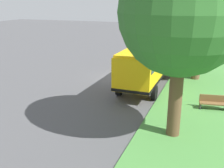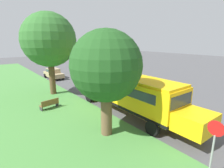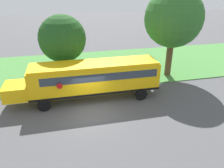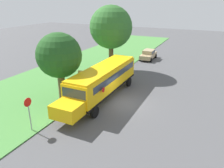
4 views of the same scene
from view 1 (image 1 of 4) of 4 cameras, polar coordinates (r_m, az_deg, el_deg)
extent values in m
plane|color=#4C4C4F|center=(23.03, 2.18, 1.44)|extent=(120.00, 120.00, 0.00)
cube|color=yellow|center=(21.26, 8.18, 5.19)|extent=(2.50, 10.50, 2.20)
cube|color=yellow|center=(27.34, 11.13, 6.61)|extent=(2.20, 1.90, 1.10)
cube|color=yellow|center=(21.05, 8.32, 8.32)|extent=(2.35, 10.29, 0.16)
cube|color=black|center=(21.49, 8.07, 2.64)|extent=(2.54, 10.54, 0.20)
cube|color=#2D3842|center=(20.88, 8.04, 6.26)|extent=(2.53, 9.24, 0.64)
cube|color=#2D3842|center=(26.19, 10.86, 8.41)|extent=(2.25, 0.12, 0.80)
cylinder|color=red|center=(24.32, 6.47, 7.17)|extent=(0.03, 0.44, 0.44)
cylinder|color=black|center=(25.84, 7.49, 4.24)|extent=(0.30, 1.00, 1.00)
cylinder|color=black|center=(25.39, 12.98, 3.70)|extent=(0.30, 1.00, 1.00)
cylinder|color=black|center=(18.56, 1.62, -0.97)|extent=(0.30, 1.00, 1.00)
cylinder|color=black|center=(17.93, 9.18, -1.87)|extent=(0.30, 1.00, 1.00)
cylinder|color=brown|center=(23.18, 17.93, 4.33)|extent=(0.69, 0.69, 2.85)
sphere|color=#1E4C1C|center=(22.72, 18.65, 11.78)|extent=(4.28, 4.28, 4.28)
sphere|color=#1E4C1C|center=(22.45, 19.81, 11.20)|extent=(3.00, 3.00, 3.00)
cylinder|color=brown|center=(12.90, 13.59, -3.32)|extent=(0.65, 0.65, 3.82)
sphere|color=#2D6628|center=(12.10, 15.00, 14.80)|extent=(5.64, 5.64, 5.64)
sphere|color=#2D6628|center=(11.92, 13.74, 13.25)|extent=(3.17, 3.17, 3.17)
cylinder|color=gray|center=(28.93, 15.78, 6.27)|extent=(0.08, 0.08, 2.10)
cylinder|color=red|center=(28.71, 16.00, 8.91)|extent=(0.03, 0.68, 0.68)
cube|color=brown|center=(17.16, 21.14, -3.96)|extent=(1.66, 0.76, 0.08)
cube|color=brown|center=(17.28, 21.11, -2.92)|extent=(1.59, 0.33, 0.44)
cube|color=#333333|center=(17.12, 18.61, -4.54)|extent=(0.16, 0.46, 0.45)
camera|label=2|loc=(31.23, 30.98, 14.33)|focal=28.00mm
camera|label=3|loc=(31.09, -23.51, 21.12)|focal=35.00mm
camera|label=4|loc=(41.14, 0.98, 21.68)|focal=35.00mm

